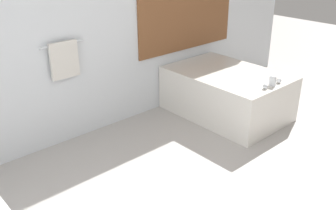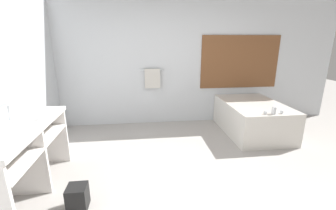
{
  "view_description": "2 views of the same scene",
  "coord_description": "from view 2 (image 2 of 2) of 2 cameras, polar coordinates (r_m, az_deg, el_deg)",
  "views": [
    {
      "loc": [
        -2.04,
        -1.42,
        2.19
      ],
      "look_at": [
        -0.01,
        0.82,
        0.81
      ],
      "focal_mm": 40.0,
      "sensor_mm": 36.0,
      "label": 1
    },
    {
      "loc": [
        -0.53,
        -2.45,
        1.74
      ],
      "look_at": [
        -0.14,
        0.78,
        0.8
      ],
      "focal_mm": 24.0,
      "sensor_mm": 36.0,
      "label": 2
    }
  ],
  "objects": [
    {
      "name": "waste_bin",
      "position": [
        2.76,
        -21.96,
        -20.9
      ],
      "size": [
        0.21,
        0.21,
        0.26
      ],
      "color": "black",
      "rests_on": "ground_plane"
    },
    {
      "name": "vanity_counter",
      "position": [
        3.03,
        -33.31,
        -8.32
      ],
      "size": [
        0.59,
        1.5,
        0.85
      ],
      "color": "white",
      "rests_on": "ground_plane"
    },
    {
      "name": "sink_faucet",
      "position": [
        3.17,
        -35.31,
        -1.61
      ],
      "size": [
        0.09,
        0.04,
        0.18
      ],
      "color": "silver",
      "rests_on": "vanity_counter"
    },
    {
      "name": "wall_back_with_blinds",
      "position": [
        4.73,
        0.28,
        11.37
      ],
      "size": [
        7.4,
        0.13,
        2.7
      ],
      "color": "silver",
      "rests_on": "ground_plane"
    },
    {
      "name": "bathtub",
      "position": [
        4.64,
        20.59,
        -2.69
      ],
      "size": [
        1.03,
        1.52,
        0.71
      ],
      "color": "silver",
      "rests_on": "ground_plane"
    },
    {
      "name": "ground_plane",
      "position": [
        3.05,
        4.66,
        -18.74
      ],
      "size": [
        16.0,
        16.0,
        0.0
      ],
      "primitive_type": "plane",
      "color": "#A8A39E",
      "rests_on": "ground"
    }
  ]
}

